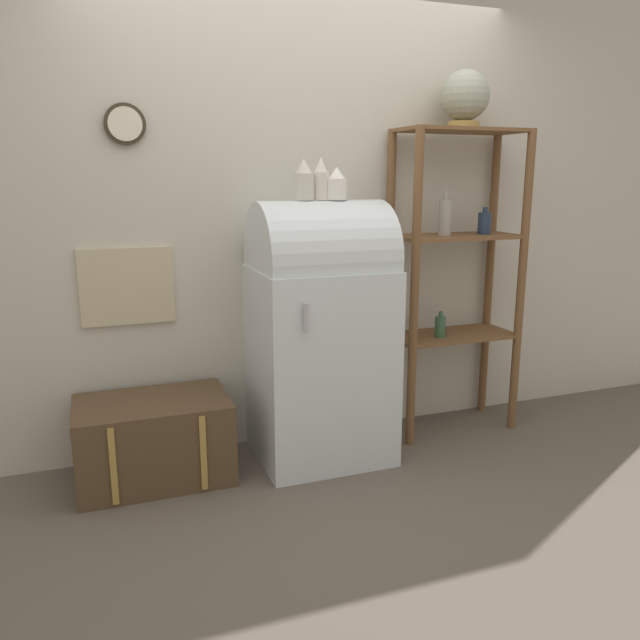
% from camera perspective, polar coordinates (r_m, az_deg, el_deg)
% --- Properties ---
extents(ground_plane, '(12.00, 12.00, 0.00)m').
position_cam_1_polar(ground_plane, '(3.41, 1.47, -13.70)').
color(ground_plane, '#60564C').
extents(wall_back, '(7.00, 0.09, 2.70)m').
position_cam_1_polar(wall_back, '(3.59, -1.93, 10.04)').
color(wall_back, beige).
rests_on(wall_back, ground_plane).
extents(refrigerator, '(0.70, 0.65, 1.41)m').
position_cam_1_polar(refrigerator, '(3.37, 0.02, -0.77)').
color(refrigerator, silver).
rests_on(refrigerator, ground_plane).
extents(suitcase_trunk, '(0.76, 0.50, 0.43)m').
position_cam_1_polar(suitcase_trunk, '(3.37, -14.93, -10.52)').
color(suitcase_trunk, brown).
rests_on(suitcase_trunk, ground_plane).
extents(shelf_unit, '(0.77, 0.37, 1.80)m').
position_cam_1_polar(shelf_unit, '(3.80, 12.30, 5.27)').
color(shelf_unit, brown).
rests_on(shelf_unit, ground_plane).
extents(globe, '(0.28, 0.28, 0.32)m').
position_cam_1_polar(globe, '(3.81, 13.09, 19.22)').
color(globe, '#AD8942').
rests_on(globe, shelf_unit).
extents(vase_left, '(0.11, 0.11, 0.21)m').
position_cam_1_polar(vase_left, '(3.26, -1.50, 12.58)').
color(vase_left, beige).
rests_on(vase_left, refrigerator).
extents(vase_center, '(0.08, 0.08, 0.22)m').
position_cam_1_polar(vase_center, '(3.29, 0.09, 12.67)').
color(vase_center, silver).
rests_on(vase_center, refrigerator).
extents(vase_right, '(0.11, 0.11, 0.17)m').
position_cam_1_polar(vase_right, '(3.30, 1.53, 12.26)').
color(vase_right, white).
rests_on(vase_right, refrigerator).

